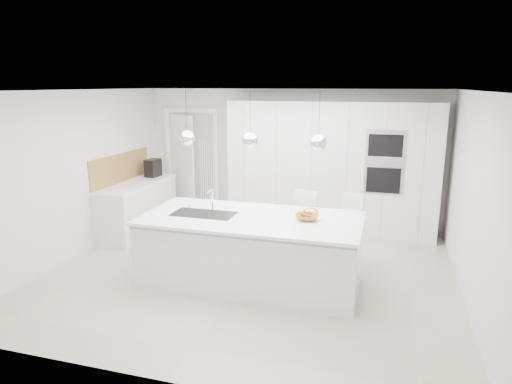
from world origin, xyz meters
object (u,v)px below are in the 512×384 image
(fruit_bowl, at_px, (307,217))
(island_base, at_px, (250,252))
(bar_stool_right, at_px, (351,232))
(bar_stool_left, at_px, (303,229))
(espresso_machine, at_px, (153,168))

(fruit_bowl, bearing_deg, island_base, -170.89)
(fruit_bowl, bearing_deg, bar_stool_right, 59.85)
(bar_stool_left, xyz_separation_m, bar_stool_right, (0.67, 0.12, -0.01))
(espresso_machine, distance_m, bar_stool_right, 3.94)
(bar_stool_left, bearing_deg, island_base, -115.71)
(fruit_bowl, height_order, espresso_machine, espresso_machine)
(espresso_machine, bearing_deg, island_base, -33.84)
(espresso_machine, height_order, bar_stool_right, espresso_machine)
(island_base, bearing_deg, bar_stool_left, 57.22)
(fruit_bowl, relative_size, espresso_machine, 0.92)
(island_base, relative_size, bar_stool_right, 2.69)
(espresso_machine, height_order, bar_stool_left, espresso_machine)
(espresso_machine, bearing_deg, bar_stool_right, -10.99)
(island_base, height_order, bar_stool_left, bar_stool_left)
(espresso_machine, xyz_separation_m, bar_stool_right, (3.74, -1.11, -0.54))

